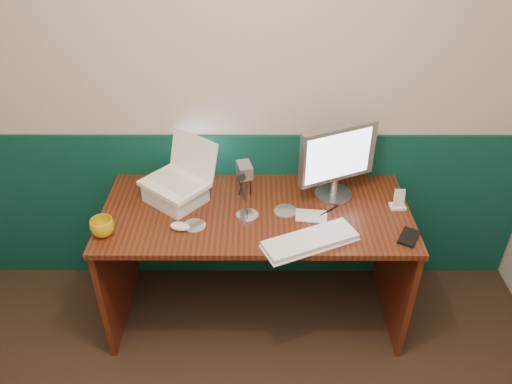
{
  "coord_description": "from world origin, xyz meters",
  "views": [
    {
      "loc": [
        0.15,
        -0.7,
        2.29
      ],
      "look_at": [
        0.15,
        1.23,
        0.97
      ],
      "focal_mm": 35.0,
      "sensor_mm": 36.0,
      "label": 1
    }
  ],
  "objects_px": {
    "camcorder": "(245,182)",
    "keyboard": "(310,241)",
    "mug": "(102,227)",
    "monitor": "(337,162)",
    "laptop": "(172,164)",
    "desk": "(256,264)"
  },
  "relations": [
    {
      "from": "monitor",
      "to": "keyboard",
      "type": "xyz_separation_m",
      "value": [
        -0.16,
        -0.4,
        -0.2
      ]
    },
    {
      "from": "laptop",
      "to": "mug",
      "type": "distance_m",
      "value": 0.46
    },
    {
      "from": "desk",
      "to": "keyboard",
      "type": "height_order",
      "value": "keyboard"
    },
    {
      "from": "camcorder",
      "to": "desk",
      "type": "bearing_deg",
      "value": -78.72
    },
    {
      "from": "keyboard",
      "to": "mug",
      "type": "xyz_separation_m",
      "value": [
        -1.0,
        0.06,
        0.03
      ]
    },
    {
      "from": "monitor",
      "to": "camcorder",
      "type": "xyz_separation_m",
      "value": [
        -0.48,
        -0.01,
        -0.12
      ]
    },
    {
      "from": "mug",
      "to": "camcorder",
      "type": "bearing_deg",
      "value": 25.72
    },
    {
      "from": "monitor",
      "to": "camcorder",
      "type": "distance_m",
      "value": 0.49
    },
    {
      "from": "keyboard",
      "to": "mug",
      "type": "bearing_deg",
      "value": 151.96
    },
    {
      "from": "laptop",
      "to": "desk",
      "type": "bearing_deg",
      "value": 27.84
    },
    {
      "from": "camcorder",
      "to": "keyboard",
      "type": "bearing_deg",
      "value": -64.52
    },
    {
      "from": "laptop",
      "to": "monitor",
      "type": "height_order",
      "value": "monitor"
    },
    {
      "from": "monitor",
      "to": "camcorder",
      "type": "height_order",
      "value": "monitor"
    },
    {
      "from": "desk",
      "to": "laptop",
      "type": "height_order",
      "value": "laptop"
    },
    {
      "from": "monitor",
      "to": "mug",
      "type": "height_order",
      "value": "monitor"
    },
    {
      "from": "laptop",
      "to": "mug",
      "type": "xyz_separation_m",
      "value": [
        -0.31,
        -0.29,
        -0.18
      ]
    },
    {
      "from": "laptop",
      "to": "mug",
      "type": "bearing_deg",
      "value": -97.82
    },
    {
      "from": "desk",
      "to": "keyboard",
      "type": "bearing_deg",
      "value": -45.32
    },
    {
      "from": "keyboard",
      "to": "mug",
      "type": "relative_size",
      "value": 3.94
    },
    {
      "from": "laptop",
      "to": "mug",
      "type": "height_order",
      "value": "laptop"
    },
    {
      "from": "monitor",
      "to": "keyboard",
      "type": "bearing_deg",
      "value": -136.21
    },
    {
      "from": "mug",
      "to": "keyboard",
      "type": "bearing_deg",
      "value": -3.63
    }
  ]
}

